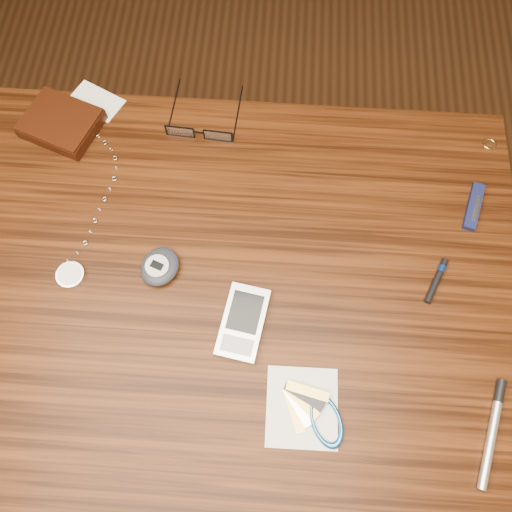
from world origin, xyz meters
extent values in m
plane|color=#472814|center=(0.00, 0.00, 0.00)|extent=(3.80, 3.80, 0.00)
cube|color=#371808|center=(0.00, 0.00, 0.73)|extent=(1.00, 0.70, 0.03)
cylinder|color=#4C2814|center=(0.45, -0.30, 0.36)|extent=(0.05, 0.05, 0.71)
cylinder|color=#4C2814|center=(-0.45, 0.30, 0.36)|extent=(0.05, 0.05, 0.71)
cylinder|color=#4C2814|center=(0.45, 0.30, 0.36)|extent=(0.05, 0.05, 0.71)
cube|color=black|center=(-0.29, 0.27, 0.76)|extent=(0.15, 0.14, 0.02)
cube|color=black|center=(-0.29, 0.27, 0.77)|extent=(0.15, 0.14, 0.00)
cube|color=white|center=(-0.24, 0.33, 0.75)|extent=(0.11, 0.09, 0.00)
cube|color=black|center=(-0.07, 0.27, 0.76)|extent=(0.05, 0.01, 0.03)
cube|color=white|center=(-0.07, 0.27, 0.76)|extent=(0.05, 0.00, 0.02)
cylinder|color=black|center=(-0.10, 0.33, 0.75)|extent=(0.01, 0.12, 0.00)
cube|color=black|center=(-0.01, 0.26, 0.76)|extent=(0.05, 0.01, 0.03)
cube|color=white|center=(-0.01, 0.26, 0.76)|extent=(0.05, 0.00, 0.02)
cylinder|color=black|center=(0.02, 0.32, 0.75)|extent=(0.01, 0.12, 0.00)
cube|color=black|center=(-0.04, 0.26, 0.77)|extent=(0.02, 0.00, 0.00)
torus|color=tan|center=(0.47, 0.28, 0.75)|extent=(0.03, 0.03, 0.00)
cylinder|color=silver|center=(-0.21, -0.01, 0.76)|extent=(0.04, 0.04, 0.01)
cylinder|color=silver|center=(-0.21, -0.01, 0.76)|extent=(0.04, 0.04, 0.00)
cylinder|color=silver|center=(-0.22, 0.02, 0.76)|extent=(0.01, 0.01, 0.01)
torus|color=silver|center=(-0.21, 0.03, 0.75)|extent=(0.01, 0.01, 0.01)
torus|color=silver|center=(-0.20, 0.05, 0.75)|extent=(0.01, 0.01, 0.00)
torus|color=silver|center=(-0.20, 0.07, 0.75)|extent=(0.01, 0.01, 0.01)
torus|color=silver|center=(-0.20, 0.09, 0.75)|extent=(0.01, 0.01, 0.00)
torus|color=silver|center=(-0.19, 0.11, 0.75)|extent=(0.01, 0.01, 0.01)
torus|color=silver|center=(-0.19, 0.13, 0.75)|extent=(0.01, 0.01, 0.00)
torus|color=silver|center=(-0.18, 0.15, 0.75)|extent=(0.01, 0.00, 0.01)
torus|color=silver|center=(-0.18, 0.17, 0.75)|extent=(0.01, 0.01, 0.00)
torus|color=silver|center=(-0.18, 0.19, 0.75)|extent=(0.01, 0.00, 0.01)
torus|color=silver|center=(-0.18, 0.21, 0.75)|extent=(0.01, 0.01, 0.00)
torus|color=silver|center=(-0.19, 0.23, 0.75)|extent=(0.01, 0.01, 0.01)
torus|color=silver|center=(-0.21, 0.24, 0.75)|extent=(0.01, 0.01, 0.00)
torus|color=silver|center=(-0.22, 0.25, 0.75)|extent=(0.01, 0.01, 0.01)
torus|color=silver|center=(-0.23, 0.27, 0.75)|extent=(0.01, 0.01, 0.00)
torus|color=silver|center=(-0.25, 0.28, 0.75)|extent=(0.01, 0.01, 0.01)
torus|color=silver|center=(-0.26, 0.29, 0.75)|extent=(0.01, 0.01, 0.00)
cube|color=#BDBCC2|center=(0.06, -0.07, 0.76)|extent=(0.08, 0.12, 0.02)
cube|color=black|center=(0.06, -0.05, 0.77)|extent=(0.06, 0.07, 0.00)
cube|color=gray|center=(0.06, -0.10, 0.77)|extent=(0.05, 0.03, 0.00)
ellipsoid|color=black|center=(-0.08, 0.01, 0.76)|extent=(0.08, 0.08, 0.02)
cylinder|color=#A7AAAF|center=(-0.08, 0.01, 0.77)|extent=(0.04, 0.04, 0.00)
cube|color=black|center=(-0.08, 0.01, 0.78)|extent=(0.02, 0.02, 0.00)
cube|color=silver|center=(0.15, -0.18, 0.75)|extent=(0.10, 0.11, 0.00)
torus|color=#1F5FA4|center=(0.19, -0.20, 0.76)|extent=(0.08, 0.08, 0.01)
cube|color=olive|center=(0.14, -0.19, 0.75)|extent=(0.03, 0.06, 0.00)
cube|color=silver|center=(0.15, -0.18, 0.75)|extent=(0.05, 0.06, 0.00)
cube|color=olive|center=(0.15, -0.17, 0.76)|extent=(0.06, 0.05, 0.00)
cube|color=black|center=(0.16, -0.17, 0.76)|extent=(0.06, 0.04, 0.00)
cube|color=olive|center=(0.16, -0.16, 0.76)|extent=(0.06, 0.03, 0.00)
cube|color=#101538|center=(0.43, 0.16, 0.76)|extent=(0.04, 0.09, 0.01)
cube|color=silver|center=(0.43, 0.15, 0.76)|extent=(0.02, 0.05, 0.00)
cylinder|color=silver|center=(0.42, -0.20, 0.76)|extent=(0.06, 0.15, 0.01)
cylinder|color=black|center=(0.44, -0.14, 0.76)|extent=(0.02, 0.04, 0.01)
cylinder|color=black|center=(0.36, 0.02, 0.76)|extent=(0.04, 0.08, 0.01)
cylinder|color=#1243B9|center=(0.37, 0.04, 0.76)|extent=(0.01, 0.01, 0.01)
camera|label=1|loc=(0.09, -0.25, 1.49)|focal=35.00mm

